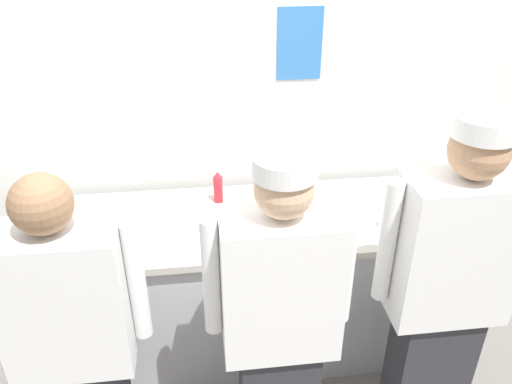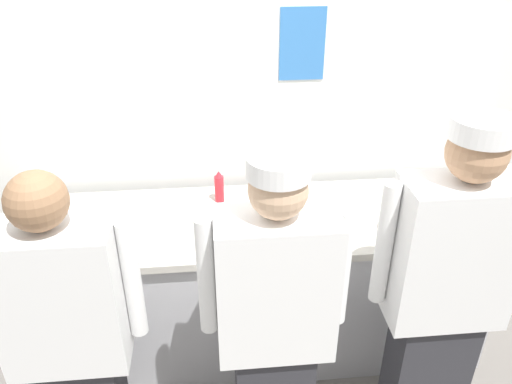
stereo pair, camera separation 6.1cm
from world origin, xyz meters
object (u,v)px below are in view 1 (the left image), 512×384
at_px(chef_far_right, 445,293).
at_px(mixing_bowl_steel, 311,209).
at_px(squeeze_bottle_secondary, 218,187).
at_px(chef_center, 280,327).
at_px(ramekin_red_sauce, 213,232).
at_px(sheet_tray, 136,220).
at_px(chef_near_left, 76,347).
at_px(squeeze_bottle_primary, 34,241).
at_px(plate_stack_front, 249,211).
at_px(deli_cup, 47,215).
at_px(ramekin_yellow_sauce, 387,223).

bearing_deg(chef_far_right, mixing_bowl_steel, 122.60).
bearing_deg(chef_far_right, squeeze_bottle_secondary, 134.52).
height_order(chef_center, ramekin_red_sauce, chef_center).
relative_size(sheet_tray, squeeze_bottle_secondary, 2.44).
xyz_separation_m(chef_near_left, squeeze_bottle_primary, (-0.27, 0.57, 0.13)).
relative_size(plate_stack_front, squeeze_bottle_secondary, 1.22).
bearing_deg(mixing_bowl_steel, deli_cup, 174.06).
xyz_separation_m(chef_center, deli_cup, (-1.10, 0.89, 0.06)).
distance_m(squeeze_bottle_secondary, deli_cup, 0.92).
relative_size(chef_center, chef_far_right, 0.95).
relative_size(chef_center, plate_stack_front, 7.08).
relative_size(chef_far_right, squeeze_bottle_secondary, 9.12).
bearing_deg(ramekin_yellow_sauce, mixing_bowl_steel, 163.70).
xyz_separation_m(sheet_tray, ramekin_red_sauce, (0.40, -0.18, 0.01)).
distance_m(chef_far_right, deli_cup, 2.01).
bearing_deg(sheet_tray, chef_far_right, -29.53).
bearing_deg(plate_stack_front, chef_far_right, -44.98).
bearing_deg(ramekin_yellow_sauce, ramekin_red_sauce, 178.66).
xyz_separation_m(chef_near_left, chef_center, (0.81, -0.02, 0.02)).
distance_m(chef_near_left, plate_stack_front, 1.12).
relative_size(chef_far_right, ramekin_red_sauce, 19.83).
relative_size(mixing_bowl_steel, squeeze_bottle_primary, 2.21).
bearing_deg(plate_stack_front, chef_near_left, -133.84).
bearing_deg(chef_center, mixing_bowl_steel, 68.65).
distance_m(squeeze_bottle_primary, ramekin_yellow_sauce, 1.76).
height_order(sheet_tray, squeeze_bottle_primary, squeeze_bottle_primary).
bearing_deg(deli_cup, chef_far_right, -24.33).
bearing_deg(sheet_tray, ramekin_yellow_sauce, -8.80).
relative_size(chef_near_left, plate_stack_front, 6.96).
xyz_separation_m(chef_far_right, ramekin_red_sauce, (-0.96, 0.59, -0.01)).
height_order(chef_center, deli_cup, chef_center).
xyz_separation_m(mixing_bowl_steel, squeeze_bottle_secondary, (-0.48, 0.25, 0.03)).
bearing_deg(squeeze_bottle_secondary, plate_stack_front, -47.82).
xyz_separation_m(plate_stack_front, sheet_tray, (-0.60, 0.01, -0.02)).
distance_m(squeeze_bottle_primary, ramekin_red_sauce, 0.85).
distance_m(sheet_tray, squeeze_bottle_secondary, 0.48).
height_order(chef_near_left, squeeze_bottle_primary, chef_near_left).
bearing_deg(chef_near_left, squeeze_bottle_secondary, 57.47).
relative_size(sheet_tray, squeeze_bottle_primary, 2.63).
height_order(chef_near_left, ramekin_yellow_sauce, chef_near_left).
height_order(mixing_bowl_steel, deli_cup, mixing_bowl_steel).
distance_m(plate_stack_front, mixing_bowl_steel, 0.34).
bearing_deg(deli_cup, sheet_tray, -6.63).
bearing_deg(ramekin_red_sauce, deli_cup, 164.77).
distance_m(chef_center, ramekin_red_sauce, 0.70).
height_order(sheet_tray, deli_cup, deli_cup).
height_order(chef_near_left, ramekin_red_sauce, chef_near_left).
relative_size(squeeze_bottle_secondary, deli_cup, 2.12).
xyz_separation_m(plate_stack_front, ramekin_red_sauce, (-0.20, -0.17, -0.01)).
height_order(mixing_bowl_steel, squeeze_bottle_primary, squeeze_bottle_primary).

